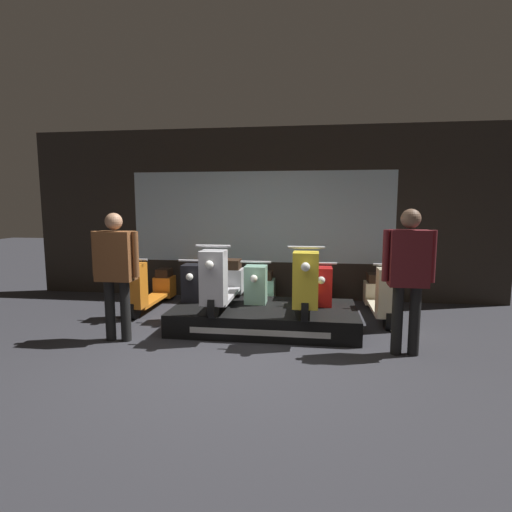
{
  "coord_description": "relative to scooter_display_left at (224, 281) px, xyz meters",
  "views": [
    {
      "loc": [
        0.96,
        -4.44,
        1.79
      ],
      "look_at": [
        0.12,
        1.57,
        1.0
      ],
      "focal_mm": 28.0,
      "sensor_mm": 36.0,
      "label": 1
    }
  ],
  "objects": [
    {
      "name": "person_left_browsing",
      "position": [
        -1.26,
        -0.73,
        0.32
      ],
      "size": [
        0.64,
        0.27,
        1.68
      ],
      "color": "black",
      "rests_on": "ground_plane"
    },
    {
      "name": "scooter_backrow_0",
      "position": [
        -1.48,
        0.84,
        -0.32
      ],
      "size": [
        0.45,
        1.73,
        0.96
      ],
      "color": "black",
      "rests_on": "ground_plane"
    },
    {
      "name": "ground_plane",
      "position": [
        0.29,
        -1.1,
        -0.69
      ],
      "size": [
        30.0,
        30.0,
        0.0
      ],
      "primitive_type": "plane",
      "color": "#2D2D33"
    },
    {
      "name": "scooter_backrow_2",
      "position": [
        0.44,
        0.84,
        -0.32
      ],
      "size": [
        0.45,
        1.73,
        0.96
      ],
      "color": "black",
      "rests_on": "ground_plane"
    },
    {
      "name": "person_right_browsing",
      "position": [
        2.38,
        -0.73,
        0.35
      ],
      "size": [
        0.6,
        0.25,
        1.74
      ],
      "color": "black",
      "rests_on": "ground_plane"
    },
    {
      "name": "scooter_backrow_3",
      "position": [
        1.39,
        0.84,
        -0.32
      ],
      "size": [
        0.45,
        1.73,
        0.96
      ],
      "color": "black",
      "rests_on": "ground_plane"
    },
    {
      "name": "scooter_backrow_1",
      "position": [
        -0.52,
        0.84,
        -0.32
      ],
      "size": [
        0.45,
        1.73,
        0.96
      ],
      "color": "black",
      "rests_on": "ground_plane"
    },
    {
      "name": "scooter_display_left",
      "position": [
        0.0,
        0.0,
        0.0
      ],
      "size": [
        0.45,
        1.73,
        0.96
      ],
      "color": "black",
      "rests_on": "display_platform"
    },
    {
      "name": "scooter_display_right",
      "position": [
        1.18,
        0.0,
        0.0
      ],
      "size": [
        0.45,
        1.73,
        0.96
      ],
      "color": "black",
      "rests_on": "display_platform"
    },
    {
      "name": "scooter_backrow_4",
      "position": [
        2.35,
        0.84,
        -0.32
      ],
      "size": [
        0.45,
        1.73,
        0.96
      ],
      "color": "black",
      "rests_on": "ground_plane"
    },
    {
      "name": "display_platform",
      "position": [
        0.59,
        0.05,
        -0.53
      ],
      "size": [
        2.63,
        1.32,
        0.32
      ],
      "color": "black",
      "rests_on": "ground_plane"
    },
    {
      "name": "shop_wall_back",
      "position": [
        0.29,
        1.97,
        0.91
      ],
      "size": [
        8.97,
        0.09,
        3.2
      ],
      "color": "#28231E",
      "rests_on": "ground_plane"
    }
  ]
}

